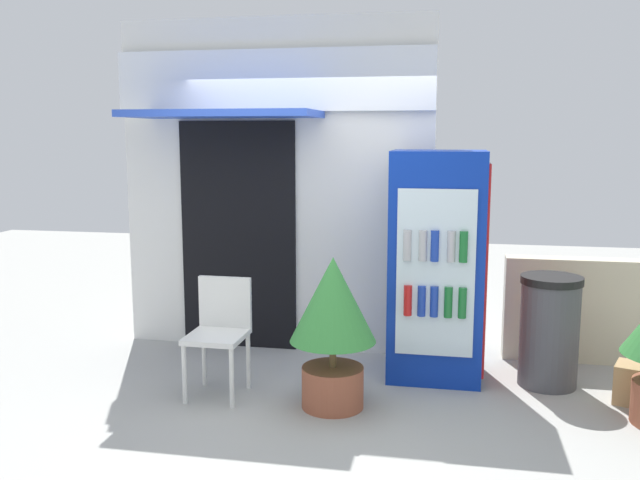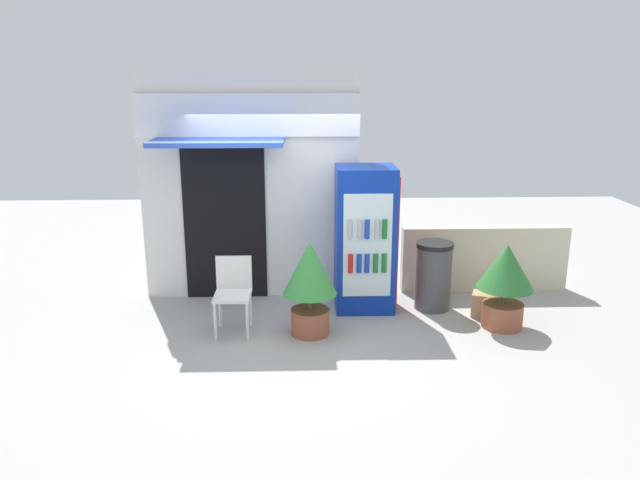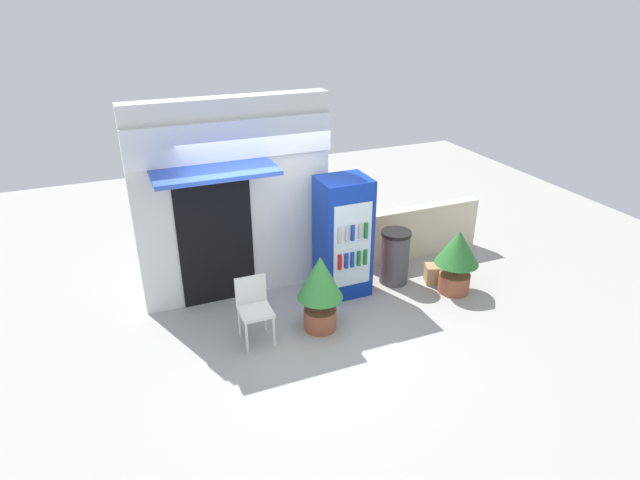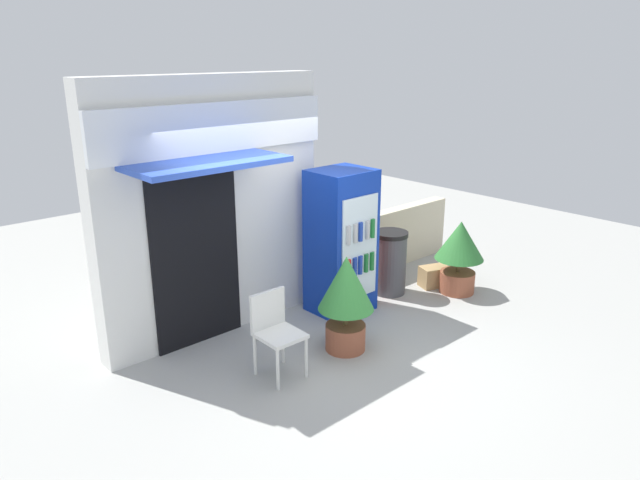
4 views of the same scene
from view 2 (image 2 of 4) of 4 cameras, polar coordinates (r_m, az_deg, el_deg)
ground at (r=7.48m, az=-3.32°, el=-8.52°), size 16.00×16.00×0.00m
storefront_building at (r=8.37m, az=-6.60°, el=5.26°), size 2.90×1.07×3.05m
drink_cooler at (r=7.94m, az=4.22°, el=0.09°), size 0.77×0.71×1.88m
plastic_chair at (r=7.40m, az=-8.05°, el=-4.49°), size 0.43×0.46×0.90m
potted_plant_near_shop at (r=7.19m, az=-0.94°, el=-3.66°), size 0.64×0.64×1.13m
potted_plant_curbside at (r=7.73m, az=16.81°, el=-3.36°), size 0.68×0.68×1.05m
trash_bin at (r=8.18m, az=10.47°, el=-3.25°), size 0.48×0.48×0.90m
stone_boundary_wall at (r=9.02m, az=14.96°, el=-1.67°), size 2.35×0.21×0.93m
cardboard_box at (r=8.18m, az=15.33°, el=-5.81°), size 0.47×0.39×0.30m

